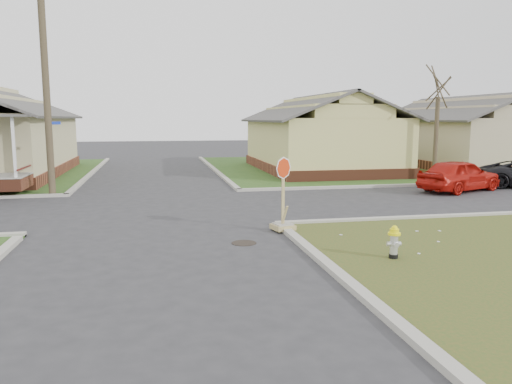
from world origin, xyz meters
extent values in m
plane|color=#2C2C2F|center=(0.00, 0.00, 0.00)|extent=(120.00, 120.00, 0.00)
cube|color=#284C1B|center=(22.00, 18.00, 0.03)|extent=(37.00, 19.00, 0.05)
cylinder|color=black|center=(2.20, -0.50, 0.01)|extent=(0.64, 0.64, 0.01)
cube|color=brown|center=(10.00, 16.50, 0.30)|extent=(7.20, 11.20, 0.60)
cube|color=#D0CB7A|center=(10.00, 16.50, 1.90)|extent=(7.00, 11.00, 2.60)
cube|color=brown|center=(20.00, 16.50, 0.30)|extent=(7.20, 11.20, 0.60)
cube|color=#C5B58E|center=(20.00, 16.50, 1.90)|extent=(7.00, 11.00, 2.60)
cylinder|color=#3C3322|center=(-4.20, 8.90, 4.50)|extent=(0.28, 0.28, 9.00)
cylinder|color=#3C3322|center=(14.00, 10.20, 2.15)|extent=(0.22, 0.22, 4.20)
cylinder|color=black|center=(5.25, -2.70, 0.10)|extent=(0.21, 0.21, 0.09)
cylinder|color=silver|center=(5.25, -2.70, 0.36)|extent=(0.18, 0.18, 0.43)
sphere|color=silver|center=(5.25, -2.70, 0.58)|extent=(0.18, 0.18, 0.18)
cylinder|color=#FBF10D|center=(5.25, -2.70, 0.61)|extent=(0.28, 0.28, 0.06)
cylinder|color=#FBF10D|center=(5.25, -2.70, 0.68)|extent=(0.21, 0.21, 0.09)
sphere|color=#FBF10D|center=(5.25, -2.70, 0.74)|extent=(0.14, 0.14, 0.14)
cube|color=tan|center=(3.54, 0.66, 0.12)|extent=(0.58, 0.58, 0.14)
cube|color=#9B978E|center=(3.54, 0.66, 0.21)|extent=(0.46, 0.46, 0.04)
cube|color=tan|center=(3.54, 0.66, 1.12)|extent=(0.08, 0.04, 1.95)
cylinder|color=red|center=(3.54, 0.62, 1.81)|extent=(0.52, 0.23, 0.56)
cylinder|color=white|center=(3.54, 0.63, 1.81)|extent=(0.59, 0.26, 0.63)
imported|color=#B4150C|center=(13.13, 6.75, 0.71)|extent=(4.50, 3.09, 1.42)
camera|label=1|loc=(0.01, -12.83, 3.19)|focal=35.00mm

